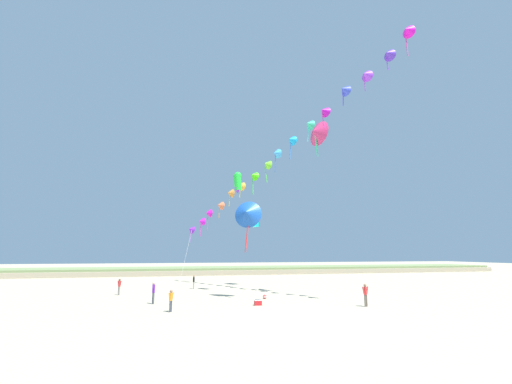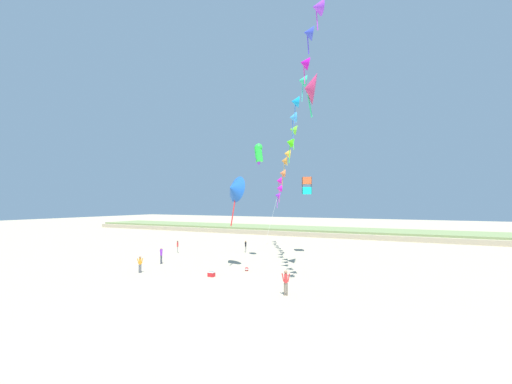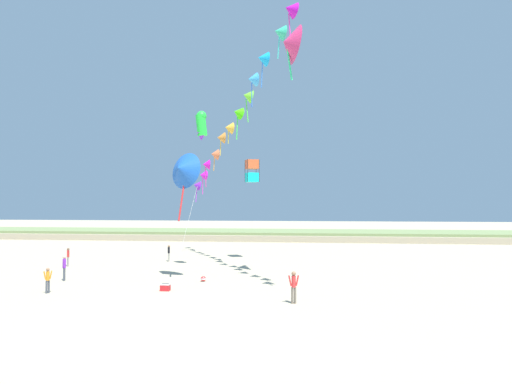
{
  "view_description": "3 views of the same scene",
  "coord_description": "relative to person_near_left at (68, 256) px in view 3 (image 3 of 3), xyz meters",
  "views": [
    {
      "loc": [
        -8.24,
        -22.06,
        4.08
      ],
      "look_at": [
        -0.47,
        10.58,
        10.04
      ],
      "focal_mm": 24.0,
      "sensor_mm": 36.0,
      "label": 1
    },
    {
      "loc": [
        15.21,
        -19.32,
        6.34
      ],
      "look_at": [
        -1.01,
        12.32,
        7.44
      ],
      "focal_mm": 24.0,
      "sensor_mm": 36.0,
      "label": 2
    },
    {
      "loc": [
        7.32,
        -21.83,
        5.28
      ],
      "look_at": [
        2.95,
        13.19,
        6.21
      ],
      "focal_mm": 32.0,
      "sensor_mm": 36.0,
      "label": 3
    }
  ],
  "objects": [
    {
      "name": "beach_ball",
      "position": [
        13.15,
        -5.91,
        -0.72
      ],
      "size": [
        0.36,
        0.36,
        0.36
      ],
      "color": "red",
      "rests_on": "ground"
    },
    {
      "name": "large_kite_mid_trail",
      "position": [
        11.57,
        -5.65,
        6.79
      ],
      "size": [
        2.93,
        2.38,
        4.98
      ],
      "color": "blue"
    },
    {
      "name": "ground_plane",
      "position": [
        13.27,
        -14.61,
        -0.9
      ],
      "size": [
        240.0,
        240.0,
        0.0
      ],
      "primitive_type": "plane",
      "color": "tan"
    },
    {
      "name": "person_far_right",
      "position": [
        7.42,
        4.28,
        -0.03
      ],
      "size": [
        0.21,
        0.53,
        1.51
      ],
      "color": "gray",
      "rests_on": "ground"
    },
    {
      "name": "person_near_right",
      "position": [
        3.58,
        -6.82,
        0.11
      ],
      "size": [
        0.27,
        0.6,
        1.74
      ],
      "color": "#474C56",
      "rests_on": "ground"
    },
    {
      "name": "dune_ridge",
      "position": [
        13.27,
        32.72,
        -0.28
      ],
      "size": [
        120.0,
        13.06,
        1.24
      ],
      "color": "tan",
      "rests_on": "ground"
    },
    {
      "name": "large_kite_low_lead",
      "position": [
        19.02,
        -5.0,
        15.56
      ],
      "size": [
        2.14,
        3.02,
        3.99
      ],
      "color": "#EC3772"
    },
    {
      "name": "kite_banner_string",
      "position": [
        15.53,
        -0.16,
        13.89
      ],
      "size": [
        17.93,
        30.37,
        22.97
      ],
      "color": "purple"
    },
    {
      "name": "large_kite_outer_drift",
      "position": [
        14.87,
        6.39,
        7.53
      ],
      "size": [
        1.48,
        1.48,
        2.12
      ],
      "color": "#11DBD9"
    },
    {
      "name": "person_mid_center",
      "position": [
        19.57,
        -12.07,
        0.08
      ],
      "size": [
        0.6,
        0.23,
        1.71
      ],
      "color": "#726656",
      "rests_on": "ground"
    },
    {
      "name": "person_far_left",
      "position": [
        4.99,
        -11.07,
        -0.03
      ],
      "size": [
        0.39,
        0.45,
        1.5
      ],
      "color": "#474C56",
      "rests_on": "ground"
    },
    {
      "name": "large_kite_high_solo",
      "position": [
        11.61,
        -0.35,
        10.86
      ],
      "size": [
        1.22,
        1.12,
        2.42
      ],
      "color": "#27EA3C"
    },
    {
      "name": "beach_cooler",
      "position": [
        11.66,
        -9.47,
        -0.69
      ],
      "size": [
        0.58,
        0.41,
        0.46
      ],
      "color": "red",
      "rests_on": "ground"
    },
    {
      "name": "person_near_left",
      "position": [
        0.0,
        0.0,
        0.0
      ],
      "size": [
        0.45,
        0.43,
        1.56
      ],
      "color": "gray",
      "rests_on": "ground"
    }
  ]
}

